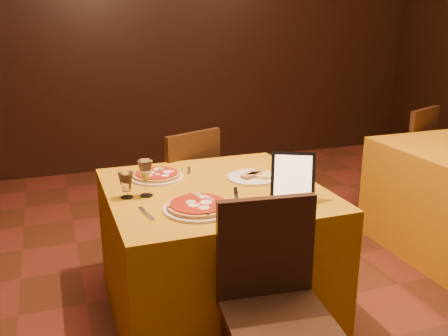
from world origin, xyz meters
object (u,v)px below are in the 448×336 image
object	(u,v)px
pizza_near	(199,207)
wine_glass	(146,178)
pizza_far	(157,176)
tablet	(293,177)
main_table	(214,252)
chair_main_near	(279,321)
chair_side_far	(398,159)
water_glass	(126,185)
chair_main_far	(177,192)

from	to	relation	value
pizza_near	wine_glass	distance (m)	0.34
pizza_far	tablet	bearing A→B (deg)	-45.13
main_table	pizza_far	size ratio (longest dim) A/B	3.78
chair_main_near	chair_side_far	world-z (taller)	same
main_table	wine_glass	xyz separation A→B (m)	(-0.36, -0.00, 0.47)
pizza_far	tablet	world-z (taller)	tablet
chair_main_near	tablet	bearing A→B (deg)	65.52
water_glass	tablet	bearing A→B (deg)	-22.08
pizza_near	chair_side_far	bearing A→B (deg)	30.18
chair_side_far	tablet	bearing A→B (deg)	13.97
chair_side_far	water_glass	world-z (taller)	chair_side_far
main_table	wine_glass	world-z (taller)	wine_glass
pizza_far	chair_side_far	bearing A→B (deg)	17.91
main_table	chair_main_near	size ratio (longest dim) A/B	1.21
wine_glass	tablet	size ratio (longest dim) A/B	0.78
pizza_far	wine_glass	distance (m)	0.29
tablet	chair_side_far	bearing A→B (deg)	64.41
pizza_near	pizza_far	size ratio (longest dim) A/B	1.14
chair_side_far	pizza_near	size ratio (longest dim) A/B	2.74
main_table	water_glass	size ratio (longest dim) A/B	8.46
water_glass	tablet	distance (m)	0.82
main_table	tablet	world-z (taller)	tablet
main_table	chair_main_far	world-z (taller)	chair_main_far
pizza_far	tablet	distance (m)	0.79
pizza_near	pizza_far	bearing A→B (deg)	99.06
pizza_far	chair_main_far	bearing A→B (deg)	65.12
chair_side_far	main_table	bearing A→B (deg)	2.87
chair_main_far	wine_glass	distance (m)	0.95
chair_main_near	water_glass	size ratio (longest dim) A/B	7.00
wine_glass	water_glass	distance (m)	0.10
chair_main_near	pizza_far	distance (m)	1.13
pizza_near	tablet	bearing A→B (deg)	-3.67
main_table	chair_side_far	size ratio (longest dim) A/B	1.21
main_table	pizza_far	xyz separation A→B (m)	(-0.25, 0.25, 0.39)
pizza_near	tablet	xyz separation A→B (m)	(0.47, -0.03, 0.10)
wine_glass	chair_main_far	bearing A→B (deg)	65.78
chair_main_far	pizza_far	size ratio (longest dim) A/B	3.12
chair_main_far	chair_main_near	bearing A→B (deg)	68.16
chair_main_far	water_glass	world-z (taller)	chair_main_far
water_glass	tablet	xyz separation A→B (m)	(0.76, -0.31, 0.06)
chair_main_near	water_glass	bearing A→B (deg)	125.69
wine_glass	water_glass	bearing A→B (deg)	174.77
main_table	wine_glass	distance (m)	0.59
main_table	pizza_far	distance (m)	0.53
chair_main_near	wine_glass	bearing A→B (deg)	120.44
chair_main_far	pizza_near	world-z (taller)	chair_main_far
chair_main_far	pizza_near	distance (m)	1.12
pizza_near	tablet	world-z (taller)	tablet
wine_glass	chair_main_near	bearing A→B (deg)	-66.06
main_table	chair_side_far	distance (m)	2.20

